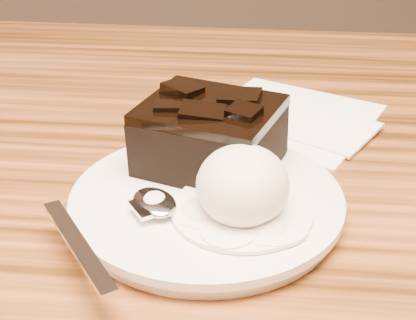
# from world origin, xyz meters

# --- Properties ---
(plate) EXTENTS (0.20, 0.20, 0.02)m
(plate) POSITION_xyz_m (0.10, -0.04, 0.76)
(plate) COLOR white
(plate) RESTS_ON dining_table
(brownie) EXTENTS (0.12, 0.11, 0.05)m
(brownie) POSITION_xyz_m (0.10, 0.01, 0.79)
(brownie) COLOR black
(brownie) RESTS_ON plate
(ice_cream_scoop) EXTENTS (0.06, 0.07, 0.05)m
(ice_cream_scoop) POSITION_xyz_m (0.13, -0.06, 0.79)
(ice_cream_scoop) COLOR #F0E4CF
(ice_cream_scoop) RESTS_ON plate
(melt_puddle) EXTENTS (0.10, 0.10, 0.00)m
(melt_puddle) POSITION_xyz_m (0.13, -0.06, 0.77)
(melt_puddle) COLOR white
(melt_puddle) RESTS_ON plate
(spoon) EXTENTS (0.12, 0.15, 0.01)m
(spoon) POSITION_xyz_m (0.07, -0.06, 0.77)
(spoon) COLOR silver
(spoon) RESTS_ON plate
(napkin) EXTENTS (0.19, 0.19, 0.01)m
(napkin) POSITION_xyz_m (0.16, 0.13, 0.75)
(napkin) COLOR white
(napkin) RESTS_ON dining_table
(crumb_a) EXTENTS (0.01, 0.01, 0.00)m
(crumb_a) POSITION_xyz_m (0.12, -0.06, 0.77)
(crumb_a) COLOR black
(crumb_a) RESTS_ON plate
(crumb_b) EXTENTS (0.01, 0.01, 0.00)m
(crumb_b) POSITION_xyz_m (0.11, -0.09, 0.77)
(crumb_b) COLOR black
(crumb_b) RESTS_ON plate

